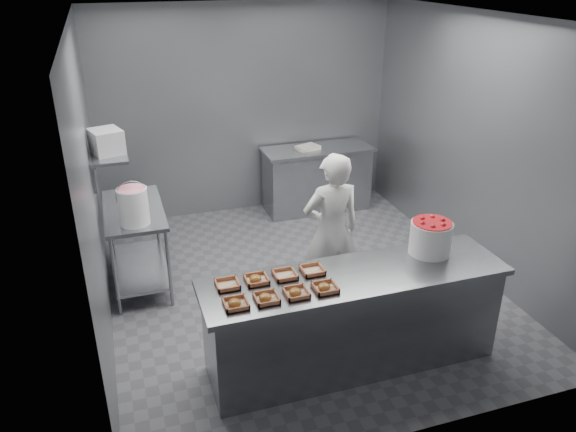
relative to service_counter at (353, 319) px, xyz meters
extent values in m
plane|color=#4C4C51|center=(0.00, 1.35, -0.45)|extent=(4.50, 4.50, 0.00)
plane|color=white|center=(0.00, 1.35, 2.35)|extent=(4.50, 4.50, 0.00)
cube|color=slate|center=(0.00, 3.60, 0.95)|extent=(4.00, 0.04, 2.80)
cube|color=slate|center=(-2.00, 1.35, 0.95)|extent=(0.04, 4.50, 2.80)
cube|color=slate|center=(2.00, 1.35, 0.95)|extent=(0.04, 4.50, 2.80)
cube|color=slate|center=(0.00, 0.00, 0.42)|extent=(2.60, 0.70, 0.05)
cube|color=slate|center=(0.00, 0.00, -0.03)|extent=(2.50, 0.64, 0.85)
cube|color=slate|center=(-1.65, 1.95, 0.43)|extent=(0.60, 1.20, 0.04)
cube|color=slate|center=(-1.65, 1.95, -0.25)|extent=(0.56, 1.15, 0.03)
cylinder|color=slate|center=(-1.91, 1.39, -0.01)|extent=(0.04, 0.04, 0.88)
cylinder|color=slate|center=(-1.39, 1.39, -0.01)|extent=(0.04, 0.04, 0.88)
cylinder|color=slate|center=(-1.91, 2.51, -0.01)|extent=(0.04, 0.04, 0.88)
cylinder|color=slate|center=(-1.39, 2.51, -0.01)|extent=(0.04, 0.04, 0.88)
cube|color=slate|center=(0.90, 3.25, 0.42)|extent=(1.50, 0.60, 0.05)
cube|color=slate|center=(0.90, 3.25, -0.03)|extent=(1.44, 0.55, 0.85)
cube|color=slate|center=(-1.82, 1.95, 1.10)|extent=(0.35, 0.90, 0.03)
cube|color=tan|center=(-1.05, -0.14, 0.47)|extent=(0.18, 0.18, 0.04)
cube|color=white|center=(-1.00, -0.13, 0.46)|extent=(0.10, 0.06, 0.00)
ellipsoid|color=#A66D29|center=(-1.06, -0.14, 0.48)|extent=(0.10, 0.10, 0.05)
cube|color=tan|center=(-0.81, -0.14, 0.47)|extent=(0.18, 0.18, 0.04)
cube|color=white|center=(-0.76, -0.13, 0.46)|extent=(0.10, 0.06, 0.00)
ellipsoid|color=#A66D29|center=(-0.82, -0.14, 0.48)|extent=(0.10, 0.10, 0.05)
cube|color=tan|center=(-0.57, -0.14, 0.47)|extent=(0.18, 0.18, 0.04)
cube|color=white|center=(-0.52, -0.13, 0.46)|extent=(0.10, 0.06, 0.00)
ellipsoid|color=#A66D29|center=(-0.58, -0.14, 0.48)|extent=(0.10, 0.10, 0.05)
cube|color=tan|center=(-0.33, -0.14, 0.47)|extent=(0.18, 0.18, 0.04)
cube|color=white|center=(-0.28, -0.13, 0.46)|extent=(0.10, 0.06, 0.00)
ellipsoid|color=#A66D29|center=(-0.34, -0.14, 0.48)|extent=(0.10, 0.10, 0.05)
cube|color=tan|center=(-1.05, 0.14, 0.47)|extent=(0.18, 0.18, 0.04)
cube|color=white|center=(-1.00, 0.16, 0.46)|extent=(0.10, 0.06, 0.00)
cube|color=tan|center=(-0.81, 0.14, 0.47)|extent=(0.18, 0.18, 0.04)
cube|color=white|center=(-0.76, 0.16, 0.46)|extent=(0.10, 0.06, 0.00)
ellipsoid|color=#A66D29|center=(-0.82, 0.14, 0.48)|extent=(0.10, 0.10, 0.05)
cube|color=tan|center=(-0.57, 0.14, 0.47)|extent=(0.18, 0.18, 0.04)
cube|color=white|center=(-0.52, 0.16, 0.46)|extent=(0.10, 0.06, 0.00)
cube|color=tan|center=(-0.33, 0.14, 0.47)|extent=(0.18, 0.18, 0.04)
cube|color=white|center=(-0.28, 0.16, 0.46)|extent=(0.10, 0.06, 0.00)
imported|color=silver|center=(0.18, 0.98, 0.36)|extent=(0.59, 0.39, 1.62)
cylinder|color=white|center=(0.77, 0.14, 0.59)|extent=(0.36, 0.36, 0.29)
cylinder|color=red|center=(0.77, 0.14, 0.73)|extent=(0.34, 0.34, 0.04)
cylinder|color=white|center=(-1.65, 1.56, 0.63)|extent=(0.29, 0.29, 0.37)
cylinder|color=pink|center=(-1.65, 1.56, 0.81)|extent=(0.27, 0.27, 0.02)
torus|color=slate|center=(-1.65, 1.56, 0.74)|extent=(0.31, 0.01, 0.31)
cylinder|color=white|center=(-1.65, 2.04, 0.46)|extent=(0.38, 0.38, 0.02)
cube|color=#CCB28C|center=(-1.64, 2.39, 0.46)|extent=(0.18, 0.17, 0.02)
cube|color=gray|center=(-1.82, 1.82, 1.23)|extent=(0.35, 0.37, 0.23)
cube|color=silver|center=(0.76, 3.25, 0.47)|extent=(0.34, 0.29, 0.05)
camera|label=1|loc=(-1.78, -3.63, 2.82)|focal=35.00mm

